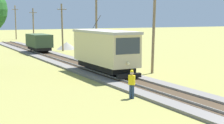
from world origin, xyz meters
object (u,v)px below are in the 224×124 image
Objects in this scene: utility_pole_far at (62,27)px; utility_pole_horizon at (16,22)px; utility_pole_near_tram at (154,27)px; freight_car at (39,42)px; track_worker at (132,83)px; utility_pole_mid at (96,25)px; gravel_pile at (67,46)px; utility_pole_distant at (33,26)px; red_tram at (105,49)px.

utility_pole_far is 0.92× the size of utility_pole_horizon.
utility_pole_horizon is at bearing 90.00° from utility_pole_near_tram.
track_worker is at bearing -95.13° from freight_car.
utility_pole_near_tram is 1.06× the size of utility_pole_horizon.
gravel_pile is at bearing 84.00° from utility_pole_mid.
freight_car is 4.84m from utility_pole_far.
utility_pole_near_tram is 1.21× the size of utility_pole_distant.
utility_pole_near_tram is at bearing -20.65° from red_tram.
track_worker is at bearing -131.68° from utility_pole_near_tram.
utility_pole_far is 2.21× the size of gravel_pile.
utility_pole_mid reaches higher than utility_pole_horizon.
utility_pole_far reaches higher than utility_pole_distant.
utility_pole_near_tram is 10.45m from track_worker.
utility_pole_near_tram is 26.09m from gravel_pile.
utility_pole_near_tram is 1.00× the size of utility_pole_mid.
utility_pole_mid is 1.06× the size of utility_pole_horizon.
track_worker is (-8.11, -33.27, 0.41)m from gravel_pile.
track_worker is (-6.64, -7.45, -3.09)m from utility_pole_near_tram.
gravel_pile is (1.47, 25.81, -3.50)m from utility_pole_near_tram.
utility_pole_horizon is at bearing 85.64° from red_tram.
freight_car is (-0.00, 20.22, -0.64)m from red_tram.
utility_pole_near_tram reaches higher than utility_pole_mid.
freight_car is at bearing -102.83° from utility_pole_distant.
track_worker is (-2.62, -29.19, -0.57)m from freight_car.
utility_pole_distant is 14.75m from utility_pole_horizon.
red_tram is 1.30× the size of utility_pole_distant.
utility_pole_mid is (0.00, 11.78, -0.00)m from utility_pole_near_tram.
red_tram is 52.79m from utility_pole_horizon.
utility_pole_near_tram is at bearing 6.56° from track_worker.
red_tram is 4.79× the size of track_worker.
utility_pole_mid reaches higher than track_worker.
utility_pole_mid is at bearing -90.00° from utility_pole_far.
freight_car is 22.25m from utility_pole_near_tram.
utility_pole_far is at bearing 79.68° from red_tram.
utility_pole_near_tram reaches higher than utility_pole_horizon.
utility_pole_near_tram reaches higher than utility_pole_distant.
freight_car is 0.65× the size of utility_pole_mid.
red_tram is 1.07× the size of utility_pole_mid.
red_tram is at bearing 31.94° from track_worker.
utility_pole_mid reaches higher than utility_pole_distant.
red_tram is 1.64× the size of freight_car.
utility_pole_distant reaches higher than freight_car.
utility_pole_near_tram is at bearing -90.00° from utility_pole_horizon.
utility_pole_far reaches higher than track_worker.
utility_pole_horizon is at bearing 42.09° from track_worker.
red_tram is at bearing -102.73° from gravel_pile.
freight_car is 2.91× the size of track_worker.
utility_pole_mid is 42.34m from utility_pole_horizon.
red_tram reaches higher than gravel_pile.
utility_pole_mid reaches higher than red_tram.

